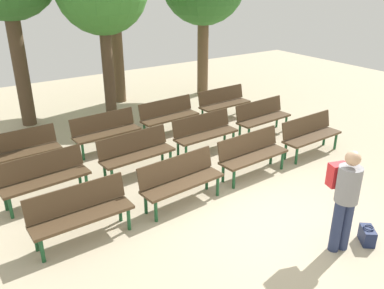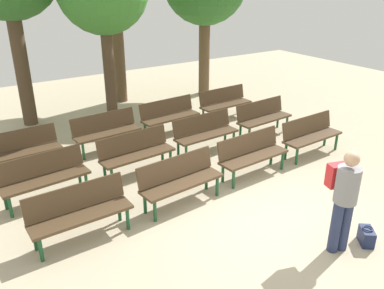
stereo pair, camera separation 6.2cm
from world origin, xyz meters
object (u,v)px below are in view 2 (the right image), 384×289
Objects in this scene: bench_r2_c2 at (169,114)px; bench_r2_c3 at (224,102)px; bench_r1_c3 at (263,116)px; bench_r0_c2 at (252,152)px; bench_r2_c1 at (106,129)px; bench_r0_c1 at (180,178)px; bench_r0_c3 at (311,133)px; bench_r2_c0 at (21,149)px; bench_r1_c2 at (205,131)px; bench_r1_c0 at (44,175)px; visitor_with_backpack at (344,195)px; bench_r1_c1 at (136,151)px; handbag at (366,236)px; bench_r0_c0 at (79,210)px.

bench_r2_c3 is at bearing -1.22° from bench_r2_c2.
bench_r0_c2 is at bearing -141.71° from bench_r1_c3.
bench_r1_c3 is 4.00m from bench_r2_c1.
bench_r2_c3 is at bearing 38.17° from bench_r0_c1.
bench_r0_c3 is 3.06m from bench_r2_c3.
bench_r1_c2 is at bearing -21.27° from bench_r2_c0.
bench_r0_c2 is 2.38m from bench_r1_c3.
bench_r1_c2 is at bearing -1.78° from bench_r1_c0.
visitor_with_backpack is (3.32, -3.94, 0.43)m from bench_r1_c0.
bench_r2_c1 is at bearing 157.20° from bench_r1_c3.
bench_r0_c1 and bench_r0_c3 have the same top height.
handbag is (1.91, -4.17, -0.37)m from bench_r1_c1.
bench_r1_c3 and bench_r2_c1 have the same top height.
visitor_with_backpack reaches higher than bench_r2_c1.
bench_r0_c3 and bench_r2_c0 have the same top height.
bench_r0_c1 is 1.00× the size of bench_r1_c3.
visitor_with_backpack is at bearing 159.48° from handbag.
bench_r2_c3 reaches higher than handbag.
bench_r0_c0 is at bearing -87.82° from bench_r2_c0.
bench_r1_c2 is 2.42m from bench_r2_c3.
bench_r2_c0 is at bearing 178.87° from bench_r2_c1.
bench_r1_c2 is 2.34m from bench_r2_c1.
bench_r2_c1 is at bearing 35.54° from bench_r1_c0.
bench_r1_c1 is at bearing 158.69° from bench_r0_c3.
bench_r2_c3 is (-0.14, 3.06, 0.00)m from bench_r0_c3.
bench_r0_c3 is at bearing -38.86° from bench_r1_c2.
bench_r2_c0 is at bearing 141.46° from bench_r0_c2.
bench_r0_c0 is at bearing 176.50° from bench_r0_c1.
bench_r0_c1 is 1.00× the size of bench_r1_c1.
bench_r2_c0 is at bearing 120.96° from bench_r0_c1.
bench_r0_c1 is at bearing -179.06° from bench_r0_c3.
bench_r0_c3 is at bearing -1.41° from bench_r0_c1.
bench_r0_c2 is 1.52m from bench_r1_c2.
bench_r2_c1 is (-3.85, 2.84, 0.00)m from bench_r0_c3.
bench_r2_c2 is at bearing 58.15° from bench_r0_c1.
handbag is (0.06, -4.30, -0.37)m from bench_r1_c2.
bench_r1_c3 is at bearing -0.85° from bench_r1_c1.
bench_r2_c1 is (1.86, 1.56, 0.00)m from bench_r1_c0.
bench_r1_c2 and bench_r2_c3 have the same top height.
bench_r2_c2 is at bearing 90.67° from bench_r1_c2.
bench_r2_c0 and bench_r2_c3 have the same top height.
bench_r0_c3 and bench_r1_c0 have the same top height.
bench_r2_c1 is (-0.17, 3.04, 0.00)m from bench_r0_c1.
bench_r1_c1 is (-0.13, 1.52, 0.00)m from bench_r0_c1.
bench_r2_c2 reaches higher than handbag.
bench_r1_c2 is 1.00× the size of bench_r2_c3.
bench_r1_c3 is at bearing -89.68° from bench_r2_c3.
bench_r0_c0 is 1.52m from bench_r1_c0.
bench_r0_c1 is 1.00× the size of bench_r2_c2.
visitor_with_backpack is (3.16, -2.43, 0.43)m from bench_r0_c0.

